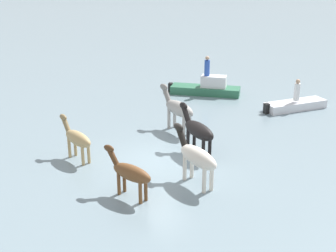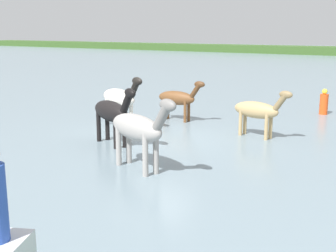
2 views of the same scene
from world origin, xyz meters
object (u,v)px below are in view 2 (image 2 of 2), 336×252
at_px(horse_chestnut_trailing, 258,110).
at_px(horse_pinto_flank, 138,128).
at_px(horse_lead, 178,98).
at_px(horse_gray_outer, 120,98).
at_px(horse_dun_straggler, 112,112).
at_px(buoy_channel_marker, 324,103).

bearing_deg(horse_chestnut_trailing, horse_pinto_flank, -93.18).
xyz_separation_m(horse_chestnut_trailing, horse_pinto_flank, (-1.12, -5.25, 0.19)).
relative_size(horse_lead, horse_gray_outer, 0.84).
xyz_separation_m(horse_dun_straggler, horse_lead, (-0.39, 4.50, -0.15)).
xyz_separation_m(horse_lead, horse_gray_outer, (-1.21, -2.23, 0.18)).
bearing_deg(horse_chestnut_trailing, horse_dun_straggler, -125.08).
distance_m(horse_chestnut_trailing, horse_gray_outer, 5.24).
relative_size(horse_lead, horse_pinto_flank, 0.82).
distance_m(horse_chestnut_trailing, buoy_channel_marker, 5.77).
bearing_deg(horse_gray_outer, buoy_channel_marker, 68.60).
xyz_separation_m(horse_chestnut_trailing, horse_gray_outer, (-5.06, -1.33, 0.16)).
height_order(horse_lead, horse_pinto_flank, horse_pinto_flank).
distance_m(horse_lead, buoy_channel_marker, 6.65).
relative_size(horse_dun_straggler, buoy_channel_marker, 2.19).
bearing_deg(buoy_channel_marker, horse_lead, -133.56).
xyz_separation_m(horse_dun_straggler, buoy_channel_marker, (4.19, 9.31, -0.58)).
relative_size(horse_chestnut_trailing, horse_gray_outer, 0.86).
distance_m(horse_chestnut_trailing, horse_pinto_flank, 5.37).
distance_m(horse_gray_outer, buoy_channel_marker, 9.13).
height_order(horse_chestnut_trailing, horse_lead, horse_chestnut_trailing).
distance_m(horse_dun_straggler, horse_gray_outer, 2.77).
xyz_separation_m(horse_lead, horse_pinto_flank, (2.73, -6.15, 0.21)).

